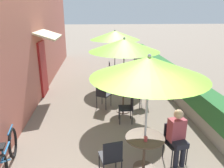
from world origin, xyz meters
name	(u,v)px	position (x,y,z in m)	size (l,w,h in m)	color
cafe_facade_wall	(40,40)	(-2.54, 6.99, 2.09)	(0.98, 14.25, 4.20)	#C66B5B
planter_hedge	(165,74)	(2.75, 7.02, 0.54)	(0.60, 13.25, 1.01)	gray
patio_table_near	(145,146)	(0.59, 1.70, 0.55)	(0.79, 0.79, 0.74)	brown
patio_umbrella_near	(149,67)	(0.59, 1.70, 2.20)	(2.17, 2.17, 2.44)	#B7B7BC
cafe_chair_near_left	(174,139)	(1.30, 1.93, 0.52)	(0.48, 0.48, 0.87)	black
seated_patron_near_left	(178,135)	(1.32, 1.82, 0.69)	(0.40, 0.46, 1.25)	#23232D
cafe_chair_near_right	(111,156)	(-0.11, 1.47, 0.52)	(0.48, 0.48, 0.87)	black
coffee_cup_near	(146,139)	(0.58, 1.56, 0.79)	(0.07, 0.07, 0.09)	#B73D3D
patio_table_mid	(123,96)	(0.53, 4.50, 0.55)	(0.79, 0.79, 0.74)	brown
patio_umbrella_mid	(124,45)	(0.53, 4.50, 2.20)	(2.17, 2.17, 2.44)	#B7B7BC
cafe_chair_mid_left	(103,94)	(-0.13, 4.83, 0.52)	(0.55, 0.55, 0.87)	black
cafe_chair_mid_right	(128,106)	(0.58, 3.76, 0.52)	(0.42, 0.42, 0.87)	black
cafe_chair_mid_back	(139,92)	(1.15, 4.91, 0.52)	(0.54, 0.54, 0.87)	black
coffee_cup_mid	(127,89)	(0.63, 4.45, 0.79)	(0.07, 0.07, 0.09)	teal
patio_table_far	(115,72)	(0.53, 7.50, 0.55)	(0.79, 0.79, 0.74)	brown
patio_umbrella_far	(115,35)	(0.53, 7.50, 2.20)	(2.17, 2.17, 2.44)	#B7B7BC
cafe_chair_far_left	(112,69)	(0.45, 8.23, 0.52)	(0.40, 0.40, 0.87)	black
cafe_chair_far_right	(118,77)	(0.62, 6.76, 0.52)	(0.40, 0.40, 0.87)	black
coffee_cup_far	(115,66)	(0.54, 7.64, 0.79)	(0.07, 0.07, 0.09)	teal
bicycle_leaning	(8,156)	(-2.20, 1.86, 0.36)	(0.30, 1.67, 0.77)	black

